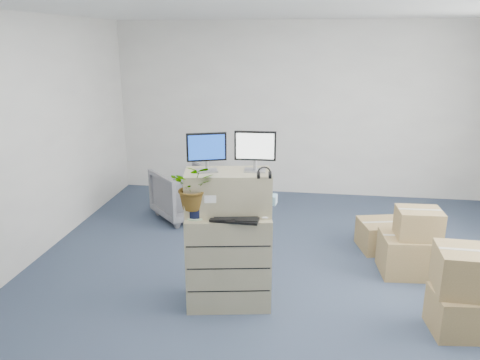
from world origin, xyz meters
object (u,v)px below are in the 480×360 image
object	(u,v)px
filing_cabinet_lower	(229,259)
monitor_right	(255,149)
monitor_left	(207,150)
office_chair	(184,191)
keyboard	(235,219)
potted_plant	(194,192)
water_bottle	(239,202)

from	to	relation	value
filing_cabinet_lower	monitor_right	xyz separation A→B (m)	(0.24, 0.09, 1.08)
filing_cabinet_lower	monitor_left	world-z (taller)	monitor_left
filing_cabinet_lower	office_chair	world-z (taller)	filing_cabinet_lower
keyboard	office_chair	size ratio (longest dim) A/B	0.55
monitor_left	filing_cabinet_lower	bearing A→B (deg)	-24.24
keyboard	potted_plant	distance (m)	0.44
keyboard	office_chair	bearing A→B (deg)	117.98
keyboard	water_bottle	distance (m)	0.24
water_bottle	office_chair	bearing A→B (deg)	117.58
monitor_right	office_chair	world-z (taller)	monitor_right
monitor_left	office_chair	world-z (taller)	monitor_left
monitor_right	water_bottle	xyz separation A→B (m)	(-0.15, -0.03, -0.51)
potted_plant	office_chair	size ratio (longest dim) A/B	0.55
filing_cabinet_lower	monitor_right	distance (m)	1.11
water_bottle	office_chair	xyz separation A→B (m)	(-1.11, 2.12, -0.64)
water_bottle	potted_plant	size ratio (longest dim) A/B	0.48
potted_plant	filing_cabinet_lower	bearing A→B (deg)	25.12
monitor_left	office_chair	bearing A→B (deg)	91.66
potted_plant	office_chair	world-z (taller)	potted_plant
monitor_right	office_chair	bearing A→B (deg)	118.89
keyboard	office_chair	world-z (taller)	keyboard
monitor_left	potted_plant	size ratio (longest dim) A/B	0.83
monitor_right	water_bottle	size ratio (longest dim) A/B	1.84
filing_cabinet_lower	water_bottle	world-z (taller)	water_bottle
keyboard	monitor_right	bearing A→B (deg)	61.80
filing_cabinet_lower	water_bottle	size ratio (longest dim) A/B	4.51
office_chair	water_bottle	bearing A→B (deg)	75.00
filing_cabinet_lower	potted_plant	distance (m)	0.78
water_bottle	potted_plant	distance (m)	0.45
monitor_right	potted_plant	world-z (taller)	monitor_right
water_bottle	filing_cabinet_lower	bearing A→B (deg)	-145.76
monitor_left	potted_plant	distance (m)	0.40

